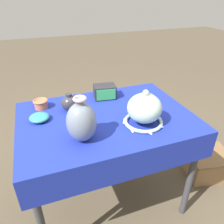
% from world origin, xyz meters
% --- Properties ---
extents(ground_plane, '(14.00, 14.00, 0.00)m').
position_xyz_m(ground_plane, '(0.00, 0.00, 0.00)').
color(ground_plane, '#4C4233').
extents(display_table, '(1.12, 0.80, 0.79)m').
position_xyz_m(display_table, '(0.00, -0.01, 0.71)').
color(display_table, '#38383D').
rests_on(display_table, ground_plane).
extents(vase_tall_bulbous, '(0.16, 0.16, 0.26)m').
position_xyz_m(vase_tall_bulbous, '(-0.20, -0.20, 0.90)').
color(vase_tall_bulbous, slate).
rests_on(vase_tall_bulbous, display_table).
extents(vase_dome_bell, '(0.25, 0.26, 0.23)m').
position_xyz_m(vase_dome_bell, '(0.19, -0.16, 0.88)').
color(vase_dome_bell, '#A8CCB7').
rests_on(vase_dome_bell, display_table).
extents(mosaic_tile_box, '(0.17, 0.14, 0.10)m').
position_xyz_m(mosaic_tile_box, '(0.08, 0.26, 0.84)').
color(mosaic_tile_box, '#232328').
rests_on(mosaic_tile_box, display_table).
extents(jar_round_charcoal, '(0.11, 0.11, 0.12)m').
position_xyz_m(jar_round_charcoal, '(-0.21, 0.16, 0.84)').
color(jar_round_charcoal, '#2D2D33').
rests_on(jar_round_charcoal, display_table).
extents(cup_wide_terracotta, '(0.10, 0.10, 0.06)m').
position_xyz_m(cup_wide_terracotta, '(-0.39, 0.26, 0.82)').
color(cup_wide_terracotta, '#BC6642').
rests_on(cup_wide_terracotta, display_table).
extents(bowl_shallow_cobalt, '(0.13, 0.13, 0.05)m').
position_xyz_m(bowl_shallow_cobalt, '(0.36, 0.12, 0.81)').
color(bowl_shallow_cobalt, '#3851A8').
rests_on(bowl_shallow_cobalt, display_table).
extents(bowl_shallow_teal, '(0.13, 0.13, 0.04)m').
position_xyz_m(bowl_shallow_teal, '(-0.41, 0.09, 0.81)').
color(bowl_shallow_teal, teal).
rests_on(bowl_shallow_teal, display_table).
extents(wooden_crate, '(0.43, 0.39, 0.22)m').
position_xyz_m(wooden_crate, '(0.95, -0.06, 0.12)').
color(wooden_crate, olive).
rests_on(wooden_crate, ground_plane).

